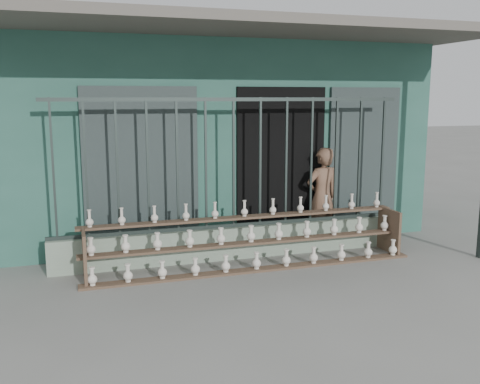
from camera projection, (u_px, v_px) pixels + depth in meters
name	position (u px, v px, depth m)	size (l,w,h in m)	color
ground	(265.00, 288.00, 6.37)	(60.00, 60.00, 0.00)	slate
workshop_building	(188.00, 131.00, 10.06)	(7.40, 6.60, 3.21)	#2A594C
parapet_wall	(234.00, 242.00, 7.55)	(5.00, 0.20, 0.45)	gray
security_fence	(233.00, 163.00, 7.36)	(5.00, 0.04, 1.80)	#283330
shelf_rack	(251.00, 240.00, 7.17)	(4.50, 0.68, 0.85)	brown
elderly_woman	(322.00, 197.00, 8.15)	(0.55, 0.36, 1.50)	brown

